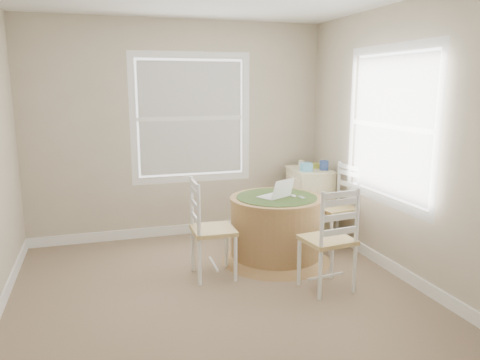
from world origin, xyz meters
name	(u,v)px	position (x,y,z in m)	size (l,w,h in m)	color
room	(229,147)	(0.17, 0.16, 1.30)	(3.64, 3.64, 2.64)	#867255
round_table	(276,226)	(0.81, 0.62, 0.38)	(1.16, 1.16, 0.70)	#9E6C47
chair_left	(213,230)	(0.07, 0.40, 0.47)	(0.42, 0.40, 0.95)	white
chair_near	(327,239)	(0.98, -0.19, 0.47)	(0.42, 0.40, 0.95)	white
chair_right	(335,208)	(1.59, 0.78, 0.47)	(0.42, 0.40, 0.95)	white
laptop	(276,195)	(0.79, 0.60, 0.72)	(0.39, 0.38, 0.21)	white
mouse	(293,196)	(0.98, 0.58, 0.70)	(0.05, 0.09, 0.03)	white
phone	(302,198)	(1.04, 0.50, 0.70)	(0.04, 0.09, 0.02)	#B7BABF
keys	(287,194)	(0.97, 0.70, 0.70)	(0.06, 0.05, 0.03)	black
corner_chest	(309,201)	(1.54, 1.36, 0.42)	(0.51, 0.65, 0.83)	#F6EDB8
tissue_box	(306,167)	(1.42, 1.22, 0.88)	(0.12, 0.12, 0.10)	#5AA6CD
box_yellow	(313,166)	(1.60, 1.39, 0.86)	(0.15, 0.10, 0.06)	#C4C846
box_blue	(325,165)	(1.67, 1.22, 0.89)	(0.08, 0.08, 0.12)	#2F4A8F
cup_cream	(301,164)	(1.48, 1.50, 0.87)	(0.07, 0.07, 0.09)	beige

